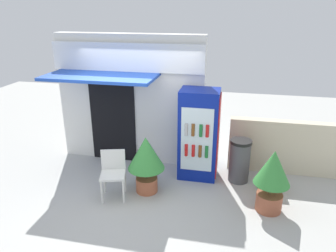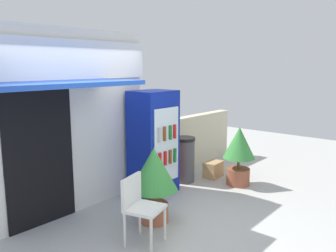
{
  "view_description": "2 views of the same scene",
  "coord_description": "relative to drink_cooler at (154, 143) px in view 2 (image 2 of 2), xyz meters",
  "views": [
    {
      "loc": [
        1.88,
        -4.79,
        3.28
      ],
      "look_at": [
        0.78,
        0.41,
        1.26
      ],
      "focal_mm": 33.68,
      "sensor_mm": 36.0,
      "label": 1
    },
    {
      "loc": [
        -3.02,
        -3.0,
        2.24
      ],
      "look_at": [
        0.84,
        0.29,
        1.34
      ],
      "focal_mm": 36.68,
      "sensor_mm": 36.0,
      "label": 2
    }
  ],
  "objects": [
    {
      "name": "plastic_chair",
      "position": [
        -1.42,
        -1.06,
        -0.39
      ],
      "size": [
        0.53,
        0.53,
        0.87
      ],
      "color": "silver",
      "rests_on": "ground"
    },
    {
      "name": "drink_cooler",
      "position": [
        0.0,
        0.0,
        0.0
      ],
      "size": [
        0.77,
        0.65,
        1.82
      ],
      "color": "navy",
      "rests_on": "ground"
    },
    {
      "name": "potted_plant_near_shop",
      "position": [
        -0.87,
        -0.8,
        -0.21
      ],
      "size": [
        0.68,
        0.68,
        1.1
      ],
      "color": "#AD5B3D",
      "rests_on": "ground"
    },
    {
      "name": "potted_plant_curbside",
      "position": [
        1.33,
        -0.94,
        -0.24
      ],
      "size": [
        0.6,
        0.6,
        1.12
      ],
      "color": "#995138",
      "rests_on": "ground"
    },
    {
      "name": "cardboard_box",
      "position": [
        1.41,
        -0.33,
        -0.75
      ],
      "size": [
        0.43,
        0.3,
        0.32
      ],
      "primitive_type": "cube",
      "rotation": [
        0.0,
        0.0,
        0.06
      ],
      "color": "tan",
      "rests_on": "ground"
    },
    {
      "name": "storefront_building",
      "position": [
        -1.59,
        0.47,
        0.55
      ],
      "size": [
        3.19,
        1.29,
        2.78
      ],
      "color": "silver",
      "rests_on": "ground"
    },
    {
      "name": "trash_bin",
      "position": [
        0.82,
        -0.04,
        -0.47
      ],
      "size": [
        0.42,
        0.42,
        0.88
      ],
      "color": "#47474C",
      "rests_on": "ground"
    },
    {
      "name": "ground",
      "position": [
        -1.28,
        -0.99,
        -0.91
      ],
      "size": [
        16.0,
        16.0,
        0.0
      ],
      "primitive_type": "plane",
      "color": "#B2B2AD"
    },
    {
      "name": "stone_boundary_wall",
      "position": [
        1.89,
        0.53,
        -0.34
      ],
      "size": [
        2.6,
        0.22,
        1.13
      ],
      "primitive_type": "cube",
      "color": "beige",
      "rests_on": "ground"
    }
  ]
}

